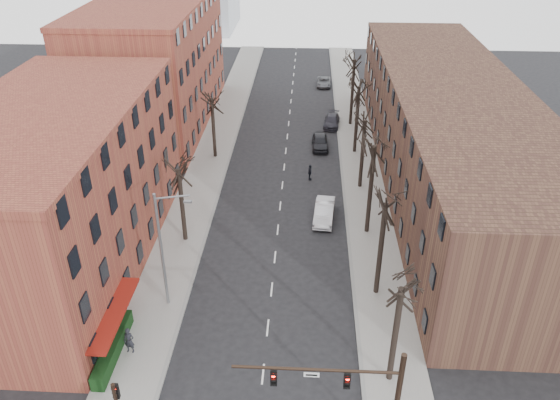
# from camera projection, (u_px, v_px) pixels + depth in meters

# --- Properties ---
(sidewalk_left) EXTENTS (4.00, 90.00, 0.15)m
(sidewalk_left) POSITION_uv_depth(u_px,v_px,m) (213.00, 152.00, 60.23)
(sidewalk_left) COLOR gray
(sidewalk_left) RESTS_ON ground
(sidewalk_right) EXTENTS (4.00, 90.00, 0.15)m
(sidewalk_right) POSITION_uv_depth(u_px,v_px,m) (359.00, 156.00, 59.50)
(sidewalk_right) COLOR gray
(sidewalk_right) RESTS_ON ground
(building_left_near) EXTENTS (12.00, 26.00, 12.00)m
(building_left_near) POSITION_uv_depth(u_px,v_px,m) (58.00, 193.00, 40.35)
(building_left_near) COLOR brown
(building_left_near) RESTS_ON ground
(building_left_far) EXTENTS (12.00, 28.00, 14.00)m
(building_left_far) POSITION_uv_depth(u_px,v_px,m) (155.00, 66.00, 64.88)
(building_left_far) COLOR brown
(building_left_far) RESTS_ON ground
(building_right) EXTENTS (12.00, 50.00, 10.00)m
(building_right) POSITION_uv_depth(u_px,v_px,m) (450.00, 134.00, 52.34)
(building_right) COLOR #4F3324
(building_right) RESTS_ON ground
(awning_left) EXTENTS (1.20, 7.00, 0.15)m
(awning_left) POSITION_uv_depth(u_px,v_px,m) (121.00, 344.00, 35.30)
(awning_left) COLOR maroon
(awning_left) RESTS_ON ground
(hedge) EXTENTS (0.80, 6.00, 1.00)m
(hedge) POSITION_uv_depth(u_px,v_px,m) (113.00, 348.00, 34.12)
(hedge) COLOR black
(hedge) RESTS_ON sidewalk_left
(tree_right_a) EXTENTS (5.20, 5.20, 10.00)m
(tree_right_a) POSITION_uv_depth(u_px,v_px,m) (389.00, 379.00, 32.80)
(tree_right_a) COLOR black
(tree_right_a) RESTS_ON ground
(tree_right_b) EXTENTS (5.20, 5.20, 10.80)m
(tree_right_b) POSITION_uv_depth(u_px,v_px,m) (376.00, 293.00, 39.71)
(tree_right_b) COLOR black
(tree_right_b) RESTS_ON ground
(tree_right_c) EXTENTS (5.20, 5.20, 11.60)m
(tree_right_c) POSITION_uv_depth(u_px,v_px,m) (366.00, 232.00, 46.61)
(tree_right_c) COLOR black
(tree_right_c) RESTS_ON ground
(tree_right_d) EXTENTS (5.20, 5.20, 10.00)m
(tree_right_d) POSITION_uv_depth(u_px,v_px,m) (360.00, 187.00, 53.51)
(tree_right_d) COLOR black
(tree_right_d) RESTS_ON ground
(tree_right_e) EXTENTS (5.20, 5.20, 10.80)m
(tree_right_e) POSITION_uv_depth(u_px,v_px,m) (354.00, 152.00, 60.42)
(tree_right_e) COLOR black
(tree_right_e) RESTS_ON ground
(tree_right_f) EXTENTS (5.20, 5.20, 11.60)m
(tree_right_f) POSITION_uv_depth(u_px,v_px,m) (350.00, 125.00, 67.32)
(tree_right_f) COLOR black
(tree_right_f) RESTS_ON ground
(tree_left_a) EXTENTS (5.20, 5.20, 9.50)m
(tree_left_a) POSITION_uv_depth(u_px,v_px,m) (186.00, 240.00, 45.58)
(tree_left_a) COLOR black
(tree_left_a) RESTS_ON ground
(tree_left_b) EXTENTS (5.20, 5.20, 9.50)m
(tree_left_b) POSITION_uv_depth(u_px,v_px,m) (215.00, 157.00, 59.39)
(tree_left_b) COLOR black
(tree_left_b) RESTS_ON ground
(signal_mast_arm) EXTENTS (8.14, 0.30, 7.20)m
(signal_mast_arm) POSITION_uv_depth(u_px,v_px,m) (366.00, 395.00, 26.37)
(signal_mast_arm) COLOR black
(signal_mast_arm) RESTS_ON ground
(streetlight) EXTENTS (2.45, 0.22, 9.03)m
(streetlight) POSITION_uv_depth(u_px,v_px,m) (163.00, 246.00, 36.13)
(streetlight) COLOR slate
(streetlight) RESTS_ON ground
(silver_sedan) EXTENTS (2.07, 4.82, 1.55)m
(silver_sedan) POSITION_uv_depth(u_px,v_px,m) (324.00, 212.00, 48.05)
(silver_sedan) COLOR silver
(silver_sedan) RESTS_ON ground
(parked_car_near) EXTENTS (1.89, 4.44, 1.50)m
(parked_car_near) POSITION_uv_depth(u_px,v_px,m) (320.00, 142.00, 61.10)
(parked_car_near) COLOR black
(parked_car_near) RESTS_ON ground
(parked_car_mid) EXTENTS (2.25, 4.60, 1.29)m
(parked_car_mid) POSITION_uv_depth(u_px,v_px,m) (332.00, 121.00, 66.69)
(parked_car_mid) COLOR #22212A
(parked_car_mid) RESTS_ON ground
(parked_car_far) EXTENTS (2.07, 4.29, 1.18)m
(parked_car_far) POSITION_uv_depth(u_px,v_px,m) (324.00, 82.00, 79.92)
(parked_car_far) COLOR #5C5E64
(parked_car_far) RESTS_ON ground
(pedestrian_a) EXTENTS (0.70, 0.49, 1.83)m
(pedestrian_a) POSITION_uv_depth(u_px,v_px,m) (129.00, 341.00, 34.10)
(pedestrian_a) COLOR black
(pedestrian_a) RESTS_ON sidewalk_left
(pedestrian_crossing) EXTENTS (0.46, 0.99, 1.64)m
(pedestrian_crossing) POSITION_uv_depth(u_px,v_px,m) (310.00, 172.00, 54.44)
(pedestrian_crossing) COLOR black
(pedestrian_crossing) RESTS_ON ground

